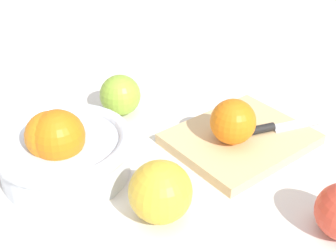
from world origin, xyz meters
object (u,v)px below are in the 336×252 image
Objects in this scene: bowl at (63,149)px; apple_back_left at (120,95)px; apple_front_left at (160,192)px; cutting_board at (240,139)px; orange_on_board at (233,122)px; knife at (279,126)px.

bowl is 0.18m from apple_back_left.
bowl reaches higher than apple_front_left.
apple_back_left reaches higher than cutting_board.
cutting_board is 3.01× the size of orange_on_board.
knife is (0.06, -0.02, 0.01)m from cutting_board.
knife reaches higher than cutting_board.
cutting_board is (0.27, -0.07, -0.03)m from bowl.
orange_on_board is at bearing -16.99° from bowl.
cutting_board is at bearing 22.56° from apple_front_left.
cutting_board is at bearing 165.02° from knife.
cutting_board is 0.05m from orange_on_board.
apple_front_left is 1.13× the size of apple_back_left.
apple_front_left is (-0.17, -0.07, -0.01)m from orange_on_board.
orange_on_board is (-0.02, -0.01, 0.04)m from cutting_board.
knife is 0.26m from apple_front_left.
apple_front_left is at bearing -103.99° from apple_back_left.
bowl reaches higher than apple_back_left.
bowl is 0.94× the size of cutting_board.
bowl is 2.44× the size of apple_front_left.
bowl is 2.76× the size of apple_back_left.
apple_back_left is at bearing 118.25° from orange_on_board.
bowl is at bearing -140.99° from apple_back_left.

